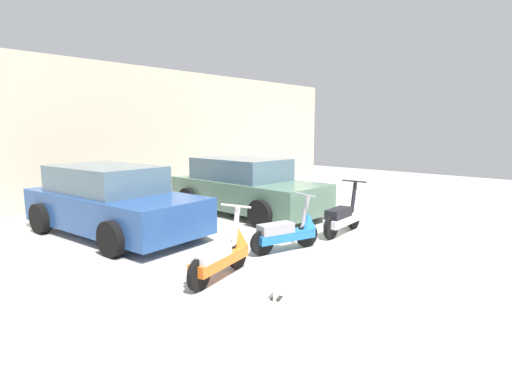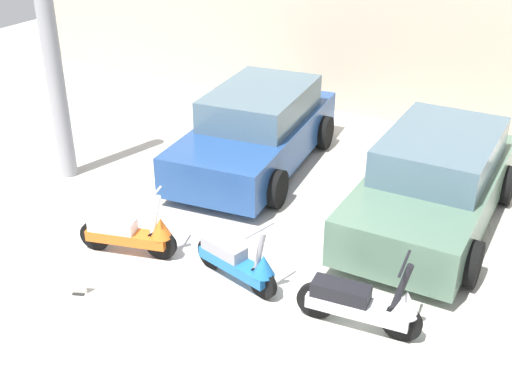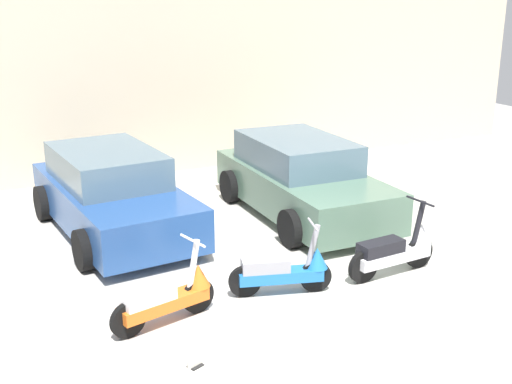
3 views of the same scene
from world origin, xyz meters
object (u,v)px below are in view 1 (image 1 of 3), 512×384
object	(u,v)px
car_rear_center	(246,187)
scooter_front_left	(222,253)
scooter_front_right	(288,231)
placard_near_left_scooter	(277,290)
scooter_front_center	(345,215)
car_rear_left	(112,202)

from	to	relation	value
car_rear_center	scooter_front_left	bearing A→B (deg)	-49.47
scooter_front_right	placard_near_left_scooter	bearing A→B (deg)	-130.25
car_rear_center	placard_near_left_scooter	size ratio (longest dim) A/B	15.78
scooter_front_center	car_rear_center	distance (m)	2.88
scooter_front_right	scooter_front_center	distance (m)	1.74
scooter_front_center	car_rear_left	bearing A→B (deg)	128.70
placard_near_left_scooter	scooter_front_right	bearing A→B (deg)	35.07
scooter_front_center	placard_near_left_scooter	xyz separation A→B (m)	(-3.41, -1.10, -0.26)
scooter_front_left	scooter_front_right	world-z (taller)	scooter_front_left
scooter_front_left	placard_near_left_scooter	bearing A→B (deg)	-106.78
car_rear_left	placard_near_left_scooter	xyz separation A→B (m)	(-0.11, -4.49, -0.55)
scooter_front_center	car_rear_left	distance (m)	4.75
car_rear_left	placard_near_left_scooter	distance (m)	4.53
car_rear_left	scooter_front_left	bearing A→B (deg)	-7.57
car_rear_left	scooter_front_right	bearing A→B (deg)	19.09
scooter_front_center	car_rear_left	xyz separation A→B (m)	(-3.31, 3.39, 0.29)
scooter_front_right	car_rear_center	world-z (taller)	car_rear_center
scooter_front_center	placard_near_left_scooter	distance (m)	3.60
scooter_front_center	placard_near_left_scooter	bearing A→B (deg)	-167.67
scooter_front_right	car_rear_left	size ratio (longest dim) A/B	0.32
placard_near_left_scooter	car_rear_left	bearing A→B (deg)	88.65
scooter_front_left	car_rear_left	world-z (taller)	car_rear_left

